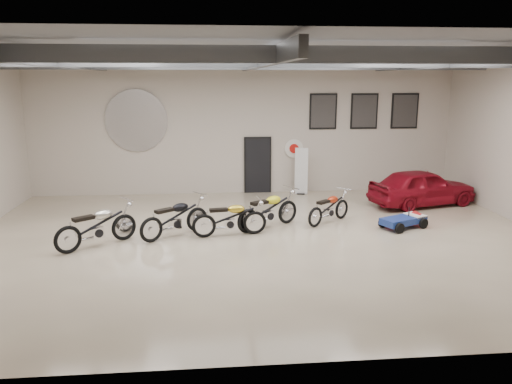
{
  "coord_description": "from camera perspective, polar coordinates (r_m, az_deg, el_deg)",
  "views": [
    {
      "loc": [
        -1.29,
        -12.86,
        4.32
      ],
      "look_at": [
        0.0,
        1.2,
        1.1
      ],
      "focal_mm": 35.0,
      "sensor_mm": 36.0,
      "label": 1
    }
  ],
  "objects": [
    {
      "name": "logo_plaque",
      "position": [
        19.07,
        -13.53,
        7.92
      ],
      "size": [
        2.3,
        0.06,
        1.16
      ],
      "primitive_type": null,
      "color": "silver",
      "rests_on": "back_wall"
    },
    {
      "name": "back_wall",
      "position": [
        19.0,
        -1.33,
        7.34
      ],
      "size": [
        16.0,
        0.02,
        5.0
      ],
      "primitive_type": "cube",
      "color": "#C1B4A6",
      "rests_on": "floor"
    },
    {
      "name": "floor",
      "position": [
        13.63,
        0.46,
        -5.63
      ],
      "size": [
        16.0,
        12.0,
        0.01
      ],
      "primitive_type": "cube",
      "color": "#C2B094",
      "rests_on": "ground"
    },
    {
      "name": "motorcycle_yellow",
      "position": [
        14.65,
        1.4,
        -1.99
      ],
      "size": [
        2.21,
        1.79,
        1.14
      ],
      "primitive_type": null,
      "rotation": [
        0.0,
        0.0,
        0.59
      ],
      "color": "silver",
      "rests_on": "floor"
    },
    {
      "name": "motorcycle_red",
      "position": [
        15.36,
        8.34,
        -1.73
      ],
      "size": [
        1.83,
        1.65,
        0.98
      ],
      "primitive_type": null,
      "rotation": [
        0.0,
        0.0,
        0.69
      ],
      "color": "silver",
      "rests_on": "floor"
    },
    {
      "name": "ceiling_beams",
      "position": [
        12.94,
        0.5,
        14.75
      ],
      "size": [
        15.8,
        11.8,
        0.32
      ],
      "primitive_type": null,
      "color": "#525659",
      "rests_on": "ceiling"
    },
    {
      "name": "go_kart",
      "position": [
        15.45,
        16.88,
        -2.77
      ],
      "size": [
        1.88,
        1.42,
        0.62
      ],
      "primitive_type": null,
      "rotation": [
        0.0,
        0.0,
        0.43
      ],
      "color": "navy",
      "rests_on": "floor"
    },
    {
      "name": "motorcycle_gold",
      "position": [
        13.95,
        -3.03,
        -2.91
      ],
      "size": [
        2.13,
        0.92,
        1.07
      ],
      "primitive_type": null,
      "rotation": [
        0.0,
        0.0,
        0.14
      ],
      "color": "silver",
      "rests_on": "floor"
    },
    {
      "name": "vintage_car",
      "position": [
        18.22,
        18.47,
        0.53
      ],
      "size": [
        2.45,
        4.04,
        1.29
      ],
      "primitive_type": "imported",
      "rotation": [
        0.0,
        0.0,
        1.83
      ],
      "color": "maroon",
      "rests_on": "floor"
    },
    {
      "name": "ceiling",
      "position": [
        12.95,
        0.5,
        15.86
      ],
      "size": [
        16.0,
        12.0,
        0.01
      ],
      "primitive_type": "cube",
      "color": "gray",
      "rests_on": "back_wall"
    },
    {
      "name": "poster_right",
      "position": [
        20.3,
        16.63,
        8.87
      ],
      "size": [
        1.05,
        0.08,
        1.35
      ],
      "primitive_type": null,
      "color": "black",
      "rests_on": "back_wall"
    },
    {
      "name": "motorcycle_silver",
      "position": [
        13.69,
        -17.77,
        -3.64
      ],
      "size": [
        2.18,
        1.94,
        1.16
      ],
      "primitive_type": null,
      "rotation": [
        0.0,
        0.0,
        0.67
      ],
      "color": "silver",
      "rests_on": "floor"
    },
    {
      "name": "door",
      "position": [
        19.18,
        0.19,
        3.02
      ],
      "size": [
        0.92,
        0.08,
        2.1
      ],
      "primitive_type": "cube",
      "color": "black",
      "rests_on": "back_wall"
    },
    {
      "name": "poster_mid",
      "position": [
        19.76,
        12.26,
        9.01
      ],
      "size": [
        1.05,
        0.08,
        1.35
      ],
      "primitive_type": null,
      "color": "black",
      "rests_on": "back_wall"
    },
    {
      "name": "poster_left",
      "position": [
        19.35,
        7.68,
        9.11
      ],
      "size": [
        1.05,
        0.08,
        1.35
      ],
      "primitive_type": null,
      "color": "black",
      "rests_on": "back_wall"
    },
    {
      "name": "banner_stand",
      "position": [
        18.99,
        5.2,
        2.43
      ],
      "size": [
        0.53,
        0.31,
        1.81
      ],
      "primitive_type": null,
      "rotation": [
        0.0,
        0.0,
        -0.25
      ],
      "color": "white",
      "rests_on": "floor"
    },
    {
      "name": "motorcycle_black",
      "position": [
        14.05,
        -9.28,
        -2.84
      ],
      "size": [
        2.12,
        1.85,
        1.12
      ],
      "primitive_type": null,
      "rotation": [
        0.0,
        0.0,
        0.66
      ],
      "color": "silver",
      "rests_on": "floor"
    },
    {
      "name": "oil_sign",
      "position": [
        19.26,
        4.36,
        4.99
      ],
      "size": [
        0.72,
        0.1,
        0.72
      ],
      "primitive_type": null,
      "color": "white",
      "rests_on": "back_wall"
    }
  ]
}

